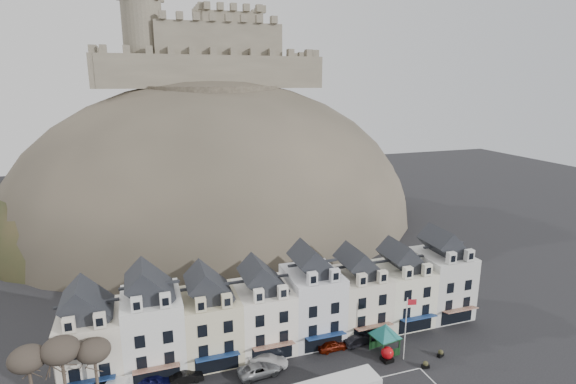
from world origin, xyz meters
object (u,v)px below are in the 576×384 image
object	(u,v)px
bus_shelter	(385,330)
car_silver	(259,370)
car_navy	(155,380)
car_white	(269,360)
flagpole	(406,325)
car_charcoal	(359,339)
car_black	(186,377)
car_maroon	(332,345)
red_buoy	(387,354)

from	to	relation	value
bus_shelter	car_silver	distance (m)	16.45
car_navy	car_white	xyz separation A→B (m)	(13.18, -0.53, -0.02)
car_silver	car_white	distance (m)	2.12
flagpole	car_white	bearing A→B (deg)	165.33
car_charcoal	car_black	bearing A→B (deg)	82.44
car_black	car_charcoal	bearing A→B (deg)	-89.95
bus_shelter	car_white	bearing A→B (deg)	163.66
car_navy	car_black	xyz separation A→B (m)	(3.40, -0.54, -0.09)
car_navy	car_maroon	xyz separation A→B (m)	(21.83, -0.10, -0.03)
car_white	car_maroon	world-z (taller)	car_white
car_black	car_silver	bearing A→B (deg)	-101.22
car_maroon	car_silver	bearing A→B (deg)	97.28
car_charcoal	car_silver	bearing A→B (deg)	89.05
car_maroon	car_white	bearing A→B (deg)	89.71
car_silver	car_white	world-z (taller)	car_silver
red_buoy	car_white	bearing A→B (deg)	164.46
red_buoy	car_charcoal	distance (m)	4.70
flagpole	car_silver	world-z (taller)	flagpole
red_buoy	car_black	distance (m)	24.15
car_silver	car_maroon	xyz separation A→B (m)	(10.20, 1.87, -0.02)
bus_shelter	car_white	world-z (taller)	bus_shelter
car_silver	car_charcoal	size ratio (longest dim) A/B	1.09
car_silver	car_white	xyz separation A→B (m)	(1.55, 1.44, -0.02)
car_maroon	car_black	bearing A→B (deg)	88.25
car_black	car_silver	xyz separation A→B (m)	(8.23, -1.44, 0.08)
bus_shelter	car_black	size ratio (longest dim) A/B	1.62
car_charcoal	red_buoy	bearing A→B (deg)	-169.79
red_buoy	car_navy	bearing A→B (deg)	170.75
bus_shelter	car_maroon	world-z (taller)	bus_shelter
red_buoy	car_charcoal	xyz separation A→B (m)	(-1.54, 4.43, -0.21)
car_white	flagpole	bearing A→B (deg)	-79.94
bus_shelter	car_charcoal	bearing A→B (deg)	121.39
red_buoy	car_white	distance (m)	14.58
bus_shelter	car_navy	size ratio (longest dim) A/B	1.48
flagpole	bus_shelter	bearing A→B (deg)	126.57
flagpole	car_maroon	size ratio (longest dim) A/B	2.07
flagpole	car_navy	xyz separation A→B (m)	(-29.46, 4.79, -4.05)
car_maroon	flagpole	bearing A→B (deg)	-124.65
car_navy	car_silver	distance (m)	11.79
car_white	red_buoy	bearing A→B (deg)	-80.81
red_buoy	car_black	size ratio (longest dim) A/B	0.50
red_buoy	car_silver	distance (m)	15.80
car_silver	car_black	bearing A→B (deg)	74.50
car_black	car_maroon	world-z (taller)	car_maroon
bus_shelter	red_buoy	size ratio (longest dim) A/B	3.27
car_navy	car_silver	world-z (taller)	car_navy
car_black	car_silver	distance (m)	8.35
car_silver	car_charcoal	xyz separation A→B (m)	(14.06, 1.97, 0.05)
car_navy	car_white	bearing A→B (deg)	-71.57
car_silver	car_white	size ratio (longest dim) A/B	1.05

